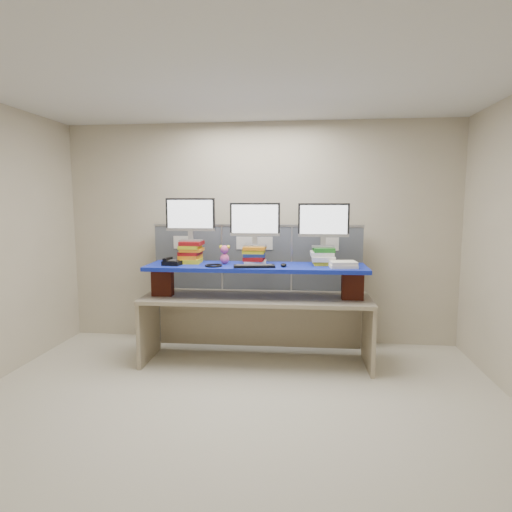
# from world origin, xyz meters

# --- Properties ---
(room) EXTENTS (5.00, 4.00, 2.80)m
(room) POSITION_xyz_m (0.00, 0.00, 1.40)
(room) COLOR beige
(room) RESTS_ON ground
(cubicle_partition) EXTENTS (2.60, 0.06, 1.53)m
(cubicle_partition) POSITION_xyz_m (-0.00, 1.78, 0.77)
(cubicle_partition) COLOR #4D525B
(cubicle_partition) RESTS_ON ground
(desk) EXTENTS (2.52, 0.78, 0.76)m
(desk) POSITION_xyz_m (0.06, 1.15, 0.61)
(desk) COLOR tan
(desk) RESTS_ON ground
(brick_pier_left) EXTENTS (0.23, 0.13, 0.31)m
(brick_pier_left) POSITION_xyz_m (-0.98, 1.08, 0.92)
(brick_pier_left) COLOR maroon
(brick_pier_left) RESTS_ON desk
(brick_pier_right) EXTENTS (0.23, 0.13, 0.31)m
(brick_pier_right) POSITION_xyz_m (1.10, 1.12, 0.92)
(brick_pier_right) COLOR maroon
(brick_pier_right) RESTS_ON desk
(blue_board) EXTENTS (2.41, 0.64, 0.04)m
(blue_board) POSITION_xyz_m (0.06, 1.15, 1.09)
(blue_board) COLOR #0F0B90
(blue_board) RESTS_ON brick_pier_left
(book_stack_left) EXTENTS (0.26, 0.32, 0.25)m
(book_stack_left) POSITION_xyz_m (-0.69, 1.26, 1.24)
(book_stack_left) COLOR yellow
(book_stack_left) RESTS_ON blue_board
(book_stack_center) EXTENTS (0.27, 0.31, 0.19)m
(book_stack_center) POSITION_xyz_m (0.03, 1.28, 1.21)
(book_stack_center) COLOR silver
(book_stack_center) RESTS_ON blue_board
(book_stack_right) EXTENTS (0.27, 0.31, 0.19)m
(book_stack_right) POSITION_xyz_m (0.79, 1.29, 1.21)
(book_stack_right) COLOR yellow
(book_stack_right) RESTS_ON blue_board
(monitor_left) EXTENTS (0.56, 0.16, 0.48)m
(monitor_left) POSITION_xyz_m (-0.69, 1.26, 1.64)
(monitor_left) COLOR #A9A9AE
(monitor_left) RESTS_ON book_stack_left
(monitor_center) EXTENTS (0.56, 0.16, 0.48)m
(monitor_center) POSITION_xyz_m (0.04, 1.27, 1.58)
(monitor_center) COLOR #A9A9AE
(monitor_center) RESTS_ON book_stack_center
(monitor_right) EXTENTS (0.56, 0.16, 0.48)m
(monitor_right) POSITION_xyz_m (0.79, 1.29, 1.58)
(monitor_right) COLOR #A9A9AE
(monitor_right) RESTS_ON book_stack_right
(keyboard) EXTENTS (0.45, 0.22, 0.03)m
(keyboard) POSITION_xyz_m (0.06, 0.99, 1.13)
(keyboard) COLOR black
(keyboard) RESTS_ON blue_board
(mouse) EXTENTS (0.09, 0.13, 0.04)m
(mouse) POSITION_xyz_m (0.37, 1.06, 1.13)
(mouse) COLOR black
(mouse) RESTS_ON blue_board
(desk_phone) EXTENTS (0.21, 0.19, 0.08)m
(desk_phone) POSITION_xyz_m (-0.86, 1.06, 1.15)
(desk_phone) COLOR black
(desk_phone) RESTS_ON blue_board
(headset) EXTENTS (0.24, 0.24, 0.02)m
(headset) POSITION_xyz_m (-0.38, 1.00, 1.13)
(headset) COLOR black
(headset) RESTS_ON blue_board
(plush_toy) EXTENTS (0.12, 0.09, 0.21)m
(plush_toy) POSITION_xyz_m (-0.29, 1.20, 1.22)
(plush_toy) COLOR #E25693
(plush_toy) RESTS_ON blue_board
(binder_stack) EXTENTS (0.31, 0.26, 0.07)m
(binder_stack) POSITION_xyz_m (1.00, 1.08, 1.15)
(binder_stack) COLOR white
(binder_stack) RESTS_ON blue_board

